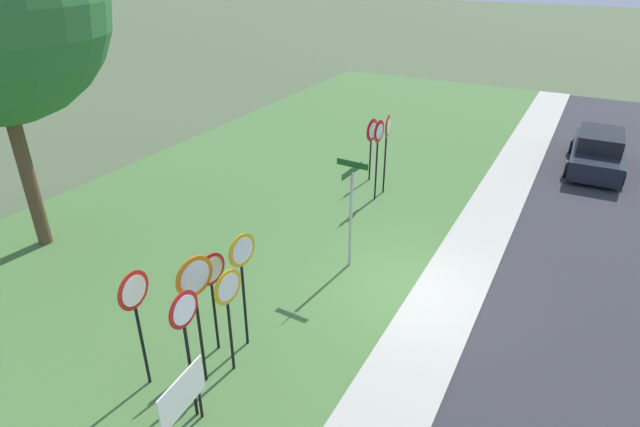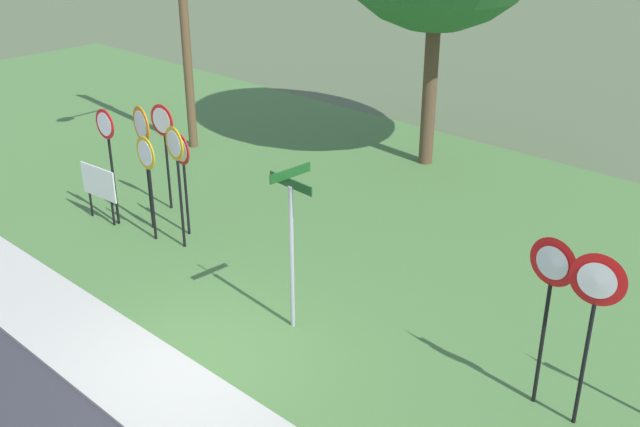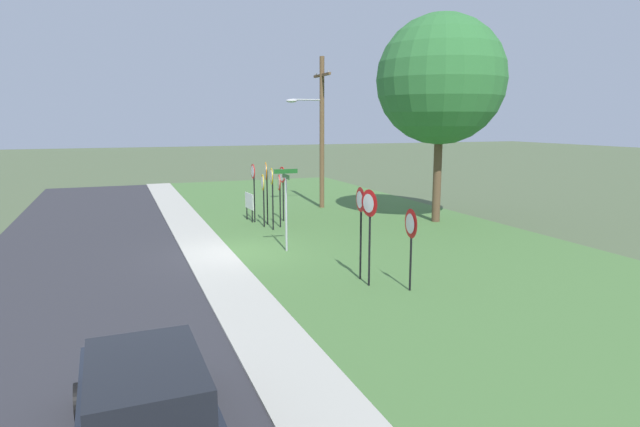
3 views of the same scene
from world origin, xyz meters
The scene contains 13 objects.
ground_plane centered at (0.00, 0.00, 0.00)m, with size 160.00×160.00×0.00m, color #4C5B3D.
sidewalk_strip centered at (0.00, -0.80, 0.03)m, with size 44.00×1.60×0.06m, color #ADAA9E.
grass_median centered at (0.00, 6.00, 0.02)m, with size 44.00×12.00×0.04m, color #477038.
stop_sign_near_left centered at (-4.03, 2.14, 1.64)m, with size 0.67×0.11×2.23m.
stop_sign_near_right centered at (-4.51, 2.42, 2.01)m, with size 0.74×0.17×2.69m.
stop_sign_far_left centered at (-3.71, 2.75, 1.63)m, with size 0.65×0.13×2.22m.
stop_sign_far_center centered at (-5.23, 2.03, 1.87)m, with size 0.63×0.09×2.57m.
stop_sign_far_right centered at (-3.31, 2.32, 1.88)m, with size 0.66×0.13×2.55m.
stop_sign_center_tall centered at (-5.06, 3.30, 1.80)m, with size 0.70×0.11×2.43m.
yield_sign_near_left centered at (4.28, 2.70, 1.99)m, with size 0.69×0.11×2.62m.
yield_sign_far_left centered at (4.91, 2.66, 2.01)m, with size 0.73×0.14×2.64m.
street_name_post centered at (0.35, 1.78, 1.73)m, with size 0.96×0.82×2.82m.
notice_board centered at (-5.62, 1.92, 0.87)m, with size 1.10×0.11×1.25m.
Camera 2 is at (7.89, -5.71, 6.98)m, focal length 41.92 mm.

